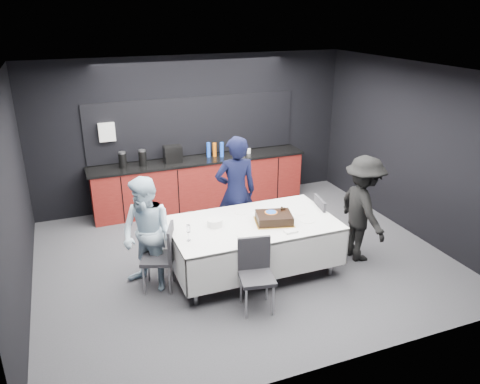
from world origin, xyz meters
The scene contains 18 objects.
ground centered at (0.00, 0.00, 0.00)m, with size 6.00×6.00×0.00m, color #404045.
room_shell centered at (0.00, 0.00, 1.86)m, with size 6.04×5.04×2.82m.
kitchenette centered at (-0.02, 2.22, 0.54)m, with size 4.10×0.64×2.05m.
party_table centered at (0.00, -0.40, 0.64)m, with size 2.32×1.32×0.78m.
cake_assembly centered at (0.27, -0.51, 0.85)m, with size 0.61×0.54×0.17m.
plate_stack centered at (-0.54, -0.32, 0.83)m, with size 0.22×0.22×0.10m, color white.
loose_plate_near centered at (-0.27, -0.71, 0.78)m, with size 0.20×0.20×0.01m, color white.
loose_plate_right_a centered at (0.75, -0.36, 0.78)m, with size 0.18×0.18×0.01m, color white.
loose_plate_right_b centered at (0.73, -0.64, 0.78)m, with size 0.21×0.21×0.01m, color white.
loose_plate_far centered at (-0.03, -0.03, 0.78)m, with size 0.20×0.20×0.01m, color white.
fork_pile centered at (0.35, -0.87, 0.79)m, with size 0.17×0.11×0.03m, color white.
champagne_flute centered at (-0.99, -0.61, 0.94)m, with size 0.06×0.06×0.22m.
chair_left centered at (-1.28, -0.37, 0.53)m, with size 0.54×0.54×0.92m.
chair_right centered at (1.25, -0.30, 0.53)m, with size 0.49×0.49×0.92m.
chair_near centered at (-0.29, -1.19, 0.53)m, with size 0.49×0.49×0.92m.
person_center centered at (0.07, 0.45, 0.90)m, with size 0.66×0.43×1.81m, color black.
person_left centered at (-1.46, -0.28, 0.79)m, with size 0.77×0.60×1.58m, color silver.
person_right centered at (1.67, -0.62, 0.81)m, with size 1.04×0.60×1.62m, color black.
Camera 1 is at (-2.32, -5.86, 3.59)m, focal length 35.00 mm.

